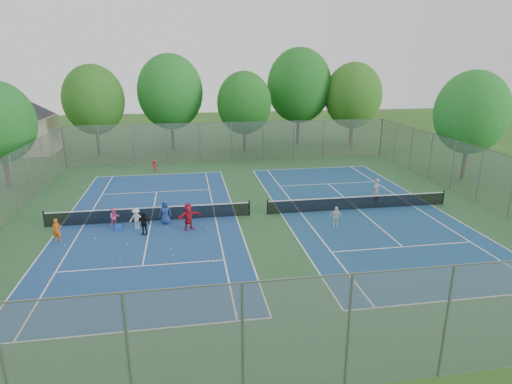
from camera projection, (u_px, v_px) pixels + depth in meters
The scene contains 39 objects.
ground at pixel (258, 215), 28.52m from camera, with size 120.00×120.00×0.00m, color #29561B.
court_pad at pixel (258, 215), 28.52m from camera, with size 32.00×32.00×0.01m, color #29582F.
court_left at pixel (151, 221), 27.42m from camera, with size 10.97×23.77×0.01m, color navy.
court_right at pixel (358, 209), 29.61m from camera, with size 10.97×23.77×0.01m, color navy.
net_left at pixel (151, 214), 27.29m from camera, with size 12.87×0.10×0.91m, color black.
net_right at pixel (358, 203), 29.48m from camera, with size 12.87×0.10×0.91m, color black.
fence_north at pixel (232, 142), 43.02m from camera, with size 32.00×0.10×4.00m, color gray.
fence_south at pixel (348, 334), 12.85m from camera, with size 32.00×0.10×4.00m, color gray.
fence_east at pixel (480, 176), 30.44m from camera, with size 32.00×0.10×4.00m, color gray.
house at pixel (22, 115), 46.47m from camera, with size 11.03×11.03×7.30m.
tree_nw at pixel (94, 100), 45.34m from camera, with size 6.40×6.40×9.58m.
tree_nl at pixel (170, 92), 47.35m from camera, with size 7.20×7.20×10.69m.
tree_nc at pixel (244, 103), 47.05m from camera, with size 6.00×6.00×8.85m.
tree_nr at pixel (299, 86), 50.49m from camera, with size 7.60×7.60×11.42m.
tree_ne at pixel (353, 96), 49.86m from camera, with size 6.60×6.60×9.77m.
tree_side_e at pixel (472, 112), 35.46m from camera, with size 6.00×6.00×9.20m.
ball_crate at pixel (118, 228), 25.89m from camera, with size 0.38×0.38×0.33m, color blue.
ball_hopper at pixel (190, 214), 28.00m from camera, with size 0.24×0.24×0.47m, color #227D36.
student_a at pixel (57, 230), 24.12m from camera, with size 0.50×0.33×1.36m, color #DA5D14.
student_b at pixel (114, 217), 26.35m from camera, with size 0.60×0.47×1.23m, color pink.
student_c at pixel (136, 219), 25.95m from camera, with size 0.86×0.49×1.33m, color silver.
student_d at pixel (144, 223), 25.10m from camera, with size 0.82×0.34×1.40m, color black.
student_e at pixel (165, 212), 26.79m from camera, with size 0.75×0.49×1.54m, color #274891.
student_f at pixel (189, 217), 25.80m from camera, with size 1.55×0.49×1.68m, color #AF1928.
child_far_baseline at pixel (154, 166), 39.49m from camera, with size 0.70×0.40×1.09m, color #A71720.
instructor at pixel (376, 191), 30.42m from camera, with size 0.70×0.46×1.91m, color #969699.
teen_court_b at pixel (336, 217), 26.23m from camera, with size 0.79×0.33×1.34m, color silver.
tennis_ball_0 at pixel (65, 245), 23.72m from camera, with size 0.07×0.07×0.07m, color yellow.
tennis_ball_1 at pixel (120, 260), 22.02m from camera, with size 0.07×0.07×0.07m, color #D7E535.
tennis_ball_2 at pixel (139, 231), 25.73m from camera, with size 0.07×0.07×0.07m, color gold.
tennis_ball_3 at pixel (170, 250), 23.16m from camera, with size 0.07×0.07×0.07m, color #C5D431.
tennis_ball_4 at pixel (127, 245), 23.79m from camera, with size 0.07×0.07×0.07m, color yellow.
tennis_ball_5 at pixel (213, 262), 21.74m from camera, with size 0.07×0.07×0.07m, color yellow.
tennis_ball_6 at pixel (138, 258), 22.17m from camera, with size 0.07×0.07×0.07m, color #CFD832.
tennis_ball_7 at pixel (207, 228), 26.17m from camera, with size 0.07×0.07×0.07m, color #ADC72E.
tennis_ball_8 at pixel (168, 227), 26.30m from camera, with size 0.07×0.07×0.07m, color #EAEF37.
tennis_ball_9 at pixel (173, 256), 22.43m from camera, with size 0.07×0.07×0.07m, color #CFED37.
tennis_ball_10 at pixel (203, 237), 24.85m from camera, with size 0.07×0.07×0.07m, color #CBDC33.
tennis_ball_11 at pixel (95, 239), 24.65m from camera, with size 0.07×0.07×0.07m, color #D7F438.
Camera 1 is at (-4.55, -26.42, 9.85)m, focal length 30.00 mm.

